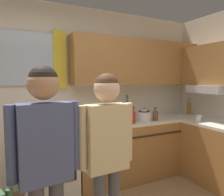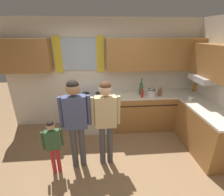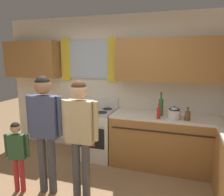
% 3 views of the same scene
% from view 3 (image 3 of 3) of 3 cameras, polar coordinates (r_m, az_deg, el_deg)
% --- Properties ---
extents(back_wall_unit, '(4.60, 0.42, 2.60)m').
position_cam_3_polar(back_wall_unit, '(4.05, 1.98, 5.65)').
color(back_wall_unit, silver).
rests_on(back_wall_unit, ground).
extents(kitchen_counter_run, '(2.24, 1.98, 0.90)m').
position_cam_3_polar(kitchen_counter_run, '(3.53, 21.93, -13.67)').
color(kitchen_counter_run, '#9E6B38').
rests_on(kitchen_counter_run, ground).
extents(stove_oven, '(0.64, 0.67, 1.10)m').
position_cam_3_polar(stove_oven, '(4.13, -3.91, -8.99)').
color(stove_oven, silver).
rests_on(stove_oven, ground).
extents(bottle_squat_brown, '(0.08, 0.08, 0.21)m').
position_cam_3_polar(bottle_squat_brown, '(3.54, 19.08, -4.33)').
color(bottle_squat_brown, brown).
rests_on(bottle_squat_brown, kitchen_counter_run).
extents(bottle_wine_green, '(0.08, 0.08, 0.39)m').
position_cam_3_polar(bottle_wine_green, '(3.67, 12.60, -2.25)').
color(bottle_wine_green, '#2D6633').
rests_on(bottle_wine_green, kitchen_counter_run).
extents(bottle_sauce_red, '(0.06, 0.06, 0.25)m').
position_cam_3_polar(bottle_sauce_red, '(3.50, 12.06, -3.85)').
color(bottle_sauce_red, red).
rests_on(bottle_sauce_red, kitchen_counter_run).
extents(stovetop_kettle, '(0.27, 0.20, 0.21)m').
position_cam_3_polar(stovetop_kettle, '(3.55, 15.91, -3.80)').
color(stovetop_kettle, silver).
rests_on(stovetop_kettle, kitchen_counter_run).
extents(adult_holding_child, '(0.50, 0.22, 1.62)m').
position_cam_3_polar(adult_holding_child, '(3.03, -17.15, -5.79)').
color(adult_holding_child, '#4C4C51').
rests_on(adult_holding_child, ground).
extents(adult_in_plaid, '(0.49, 0.21, 1.58)m').
position_cam_3_polar(adult_in_plaid, '(2.82, -8.36, -7.26)').
color(adult_in_plaid, '#4C4C51').
rests_on(adult_in_plaid, ground).
extents(small_child, '(0.33, 0.15, 1.01)m').
position_cam_3_polar(small_child, '(3.30, -23.51, -12.07)').
color(small_child, red).
rests_on(small_child, ground).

